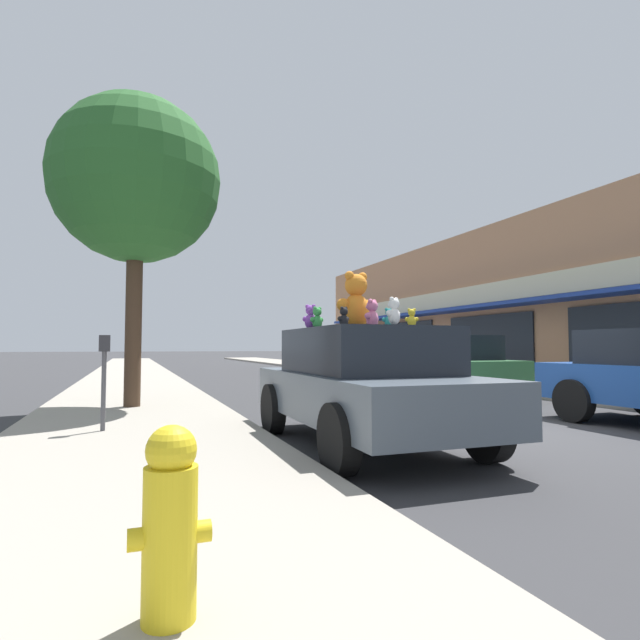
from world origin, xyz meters
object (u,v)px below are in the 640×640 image
plush_art_car (365,383)px  teddy_bear_yellow (412,318)px  street_tree (136,181)px  fire_hydrant (170,522)px  teddy_bear_purple (311,317)px  teddy_bear_green (317,318)px  teddy_bear_pink (372,314)px  parked_car_far_center (449,363)px  teddy_bear_giant (356,302)px  teddy_bear_black (344,317)px  teddy_bear_white (394,312)px  parking_meter (104,369)px  teddy_bear_teal (389,318)px

plush_art_car → teddy_bear_yellow: size_ratio=18.37×
street_tree → fire_hydrant: (0.12, -7.84, -3.88)m
plush_art_car → teddy_bear_purple: bearing=132.6°
teddy_bear_green → teddy_bear_pink: 0.73m
parked_car_far_center → fire_hydrant: size_ratio=5.07×
teddy_bear_giant → teddy_bear_black: teddy_bear_giant is taller
teddy_bear_white → teddy_bear_purple: 1.59m
teddy_bear_yellow → parking_meter: size_ratio=0.17×
teddy_bear_pink → teddy_bear_black: bearing=-13.8°
teddy_bear_green → teddy_bear_teal: bearing=117.1°
teddy_bear_green → parked_car_far_center: size_ratio=0.07×
teddy_bear_purple → teddy_bear_pink: bearing=-176.4°
teddy_bear_black → parking_meter: size_ratio=0.20×
teddy_bear_white → teddy_bear_yellow: size_ratio=1.37×
teddy_bear_green → teddy_bear_black: bearing=78.5°
teddy_bear_black → parked_car_far_center: size_ratio=0.06×
teddy_bear_giant → fire_hydrant: bearing=43.1°
teddy_bear_purple → parking_meter: (-2.57, 1.01, -0.70)m
teddy_bear_black → parked_car_far_center: (5.33, 5.43, -0.78)m
teddy_bear_white → fire_hydrant: bearing=18.4°
teddy_bear_black → parked_car_far_center: 7.65m
teddy_bear_black → fire_hydrant: teddy_bear_black is taller
plush_art_car → fire_hydrant: (-2.59, -3.50, -0.27)m
teddy_bear_purple → parking_meter: bearing=24.1°
parked_car_far_center → plush_art_car: bearing=-133.4°
teddy_bear_teal → parking_meter: size_ratio=0.20×
teddy_bear_pink → parked_car_far_center: bearing=-168.7°
teddy_bear_white → parking_meter: teddy_bear_white is taller
teddy_bear_yellow → fire_hydrant: (-2.92, -2.91, -1.06)m
teddy_bear_yellow → teddy_bear_green: bearing=-26.2°
teddy_bear_white → parking_meter: 3.97m
teddy_bear_black → teddy_bear_pink: size_ratio=0.67×
parked_car_far_center → street_tree: bearing=-173.2°
teddy_bear_green → teddy_bear_yellow: teddy_bear_green is taller
teddy_bear_green → teddy_bear_teal: (0.72, -0.63, -0.02)m
parking_meter → teddy_bear_white: bearing=-40.7°
parking_meter → teddy_bear_yellow: bearing=-32.6°
parked_car_far_center → teddy_bear_giant: bearing=-135.2°
teddy_bear_pink → street_tree: size_ratio=0.06×
teddy_bear_giant → teddy_bear_pink: bearing=85.4°
teddy_bear_white → teddy_bear_pink: size_ratio=0.81×
teddy_bear_giant → teddy_bear_green: (-0.54, 0.04, -0.23)m
teddy_bear_teal → teddy_bear_green: bearing=-28.5°
teddy_bear_yellow → parking_meter: bearing=-7.1°
parking_meter → street_tree: bearing=82.3°
teddy_bear_green → street_tree: 5.29m
teddy_bear_white → teddy_bear_green: bearing=-102.8°
teddy_bear_purple → parked_car_far_center: teddy_bear_purple is taller
teddy_bear_green → teddy_bear_pink: teddy_bear_pink is taller
teddy_bear_purple → parked_car_far_center: size_ratio=0.08×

